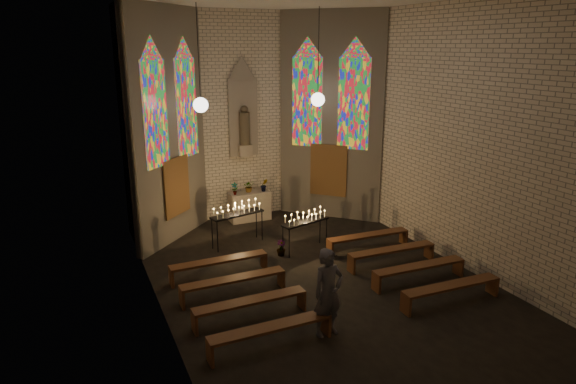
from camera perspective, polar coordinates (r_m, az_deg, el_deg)
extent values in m
plane|color=black|center=(13.35, 3.79, -10.11)|extent=(12.00, 12.00, 0.00)
cube|color=beige|center=(17.67, -5.11, 8.25)|extent=(8.00, 0.02, 7.00)
cube|color=beige|center=(7.63, 25.62, -3.71)|extent=(8.00, 0.02, 7.00)
cube|color=beige|center=(10.97, -14.76, 3.00)|extent=(0.02, 12.00, 7.00)
cube|color=beige|center=(14.50, 18.29, 5.81)|extent=(0.02, 12.00, 7.00)
cube|color=beige|center=(15.78, -13.16, 6.97)|extent=(2.72, 2.72, 7.00)
cube|color=beige|center=(17.63, 4.81, 8.24)|extent=(2.72, 2.72, 7.00)
cube|color=#4C3F8C|center=(14.96, -14.51, 8.34)|extent=(0.78, 0.78, 3.00)
cube|color=#4C3F8C|center=(16.30, -11.20, 9.13)|extent=(0.78, 0.78, 3.00)
cube|color=#4C3F8C|center=(17.66, 2.14, 9.93)|extent=(0.78, 0.78, 3.00)
cube|color=#4C3F8C|center=(17.21, 7.32, 9.66)|extent=(0.78, 0.78, 3.00)
cube|color=brown|center=(16.06, -12.26, 0.59)|extent=(0.95, 0.95, 1.80)
cube|color=brown|center=(17.80, 4.52, 2.43)|extent=(0.95, 0.95, 1.80)
cube|color=gray|center=(17.60, -5.02, 8.22)|extent=(1.00, 0.12, 2.60)
cone|color=gray|center=(17.45, -5.16, 13.60)|extent=(1.00, 1.00, 0.80)
cube|color=#AC9E8C|center=(17.65, -4.79, 4.63)|extent=(0.45, 0.30, 0.40)
cylinder|color=brown|center=(17.52, -4.84, 7.03)|extent=(0.36, 0.36, 1.10)
sphere|color=brown|center=(17.43, -4.90, 9.14)|extent=(0.26, 0.26, 0.26)
sphere|color=white|center=(15.24, -9.68, 9.51)|extent=(0.44, 0.44, 0.44)
cylinder|color=black|center=(15.15, -9.93, 14.77)|extent=(0.02, 0.02, 2.80)
sphere|color=white|center=(16.58, 3.33, 10.22)|extent=(0.44, 0.44, 0.44)
cylinder|color=black|center=(16.50, 3.41, 15.06)|extent=(0.02, 0.02, 2.80)
cube|color=#AC9E8C|center=(17.82, -4.30, -1.56)|extent=(1.40, 0.60, 1.00)
imported|color=#4C723F|center=(17.37, -5.95, 0.37)|extent=(0.26, 0.21, 0.42)
imported|color=#4C723F|center=(17.63, -4.35, 0.64)|extent=(0.46, 0.43, 0.42)
imported|color=#4C723F|center=(17.70, -2.68, 0.78)|extent=(0.27, 0.23, 0.44)
imported|color=#4C723F|center=(14.89, -0.78, -6.24)|extent=(0.31, 0.31, 0.45)
cube|color=black|center=(15.51, -5.66, -2.48)|extent=(1.73, 0.78, 0.05)
cylinder|color=black|center=(15.17, -7.84, -4.97)|extent=(0.03, 0.03, 0.95)
cylinder|color=black|center=(15.95, -2.90, -3.77)|extent=(0.03, 0.03, 0.95)
cylinder|color=black|center=(15.43, -8.42, -4.63)|extent=(0.03, 0.03, 0.95)
cylinder|color=black|center=(16.20, -3.53, -3.47)|extent=(0.03, 0.03, 0.95)
cube|color=black|center=(15.04, 1.94, -3.33)|extent=(1.59, 0.76, 0.05)
cylinder|color=black|center=(14.65, 0.14, -5.75)|extent=(0.03, 0.03, 0.87)
cylinder|color=black|center=(15.55, 4.30, -4.49)|extent=(0.03, 0.03, 0.87)
cylinder|color=black|center=(14.86, -0.57, -5.43)|extent=(0.03, 0.03, 0.87)
cylinder|color=black|center=(15.75, 3.57, -4.20)|extent=(0.03, 0.03, 0.87)
cube|color=#522D17|center=(13.60, -7.67, -7.54)|extent=(2.59, 0.42, 0.06)
cube|color=#522D17|center=(13.42, -12.84, -9.25)|extent=(0.07, 0.36, 0.47)
cube|color=#522D17|center=(14.08, -2.70, -7.59)|extent=(0.07, 0.36, 0.47)
cube|color=#522D17|center=(15.38, 8.90, -4.76)|extent=(2.59, 0.42, 0.06)
cube|color=#522D17|center=(14.88, 4.67, -6.31)|extent=(0.07, 0.36, 0.47)
cube|color=#522D17|center=(16.12, 12.71, -4.86)|extent=(0.07, 0.36, 0.47)
cube|color=#522D17|center=(12.56, -6.10, -9.57)|extent=(2.59, 0.42, 0.06)
cube|color=#522D17|center=(12.36, -11.71, -11.48)|extent=(0.07, 0.36, 0.47)
cube|color=#522D17|center=(13.07, -0.77, -9.53)|extent=(0.07, 0.36, 0.47)
cube|color=#522D17|center=(14.46, 11.46, -6.27)|extent=(2.59, 0.42, 0.06)
cube|color=#522D17|center=(13.92, 7.04, -8.00)|extent=(0.07, 0.36, 0.47)
cube|color=#522D17|center=(15.25, 15.38, -6.28)|extent=(0.07, 0.36, 0.47)
cube|color=#522D17|center=(11.54, -4.22, -11.96)|extent=(2.59, 0.42, 0.06)
cube|color=#522D17|center=(11.33, -10.35, -14.12)|extent=(0.07, 0.36, 0.47)
cube|color=#522D17|center=(12.09, 1.51, -11.77)|extent=(0.07, 0.36, 0.47)
cube|color=#522D17|center=(13.58, 14.38, -7.97)|extent=(2.59, 0.42, 0.06)
cube|color=#522D17|center=(13.01, 9.77, -9.92)|extent=(0.07, 0.36, 0.47)
cube|color=#522D17|center=(14.42, 18.38, -7.86)|extent=(0.07, 0.36, 0.47)
cube|color=#522D17|center=(10.56, -1.94, -14.79)|extent=(2.59, 0.42, 0.06)
cube|color=#522D17|center=(10.33, -8.68, -17.27)|extent=(0.07, 0.36, 0.47)
cube|color=#522D17|center=(11.16, 4.23, -14.38)|extent=(0.07, 0.36, 0.47)
cube|color=#522D17|center=(12.76, 17.72, -9.86)|extent=(2.59, 0.42, 0.06)
cube|color=#522D17|center=(12.14, 12.95, -12.09)|extent=(0.07, 0.36, 0.47)
cube|color=#522D17|center=(13.65, 21.76, -9.59)|extent=(0.07, 0.36, 0.47)
imported|color=#51505B|center=(10.81, 4.48, -11.08)|extent=(0.74, 0.53, 1.91)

